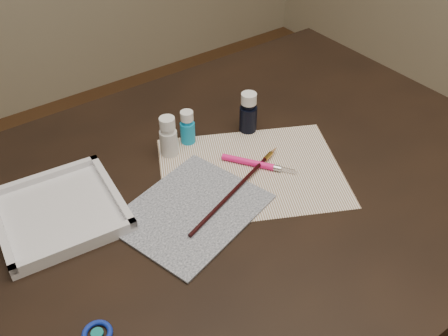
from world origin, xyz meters
TOP-DOWN VIEW (x-y plane):
  - table at (0.00, 0.00)m, footprint 1.30×0.90m
  - paper at (0.07, 0.01)m, footprint 0.45×0.41m
  - canvas at (-0.09, -0.02)m, footprint 0.31×0.27m
  - paint_bottle_white at (-0.03, 0.16)m, footprint 0.05×0.05m
  - paint_bottle_cyan at (0.02, 0.17)m, footprint 0.04×0.04m
  - paint_bottle_navy at (0.16, 0.13)m, footprint 0.05×0.05m
  - paintbrush at (0.02, -0.02)m, footprint 0.30×0.12m
  - craft_knife at (0.10, 0.01)m, footprint 0.11×0.14m
  - palette_tray at (-0.29, 0.11)m, footprint 0.24×0.24m

SIDE VIEW (x-z plane):
  - table at x=0.00m, z-range 0.00..0.75m
  - paper at x=0.07m, z-range 0.75..0.75m
  - canvas at x=-0.09m, z-range 0.75..0.76m
  - craft_knife at x=0.10m, z-range 0.75..0.76m
  - paintbrush at x=0.02m, z-range 0.76..0.77m
  - palette_tray at x=-0.29m, z-range 0.75..0.78m
  - paint_bottle_cyan at x=0.02m, z-range 0.75..0.83m
  - paint_bottle_white at x=-0.03m, z-range 0.75..0.84m
  - paint_bottle_navy at x=0.16m, z-range 0.75..0.85m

